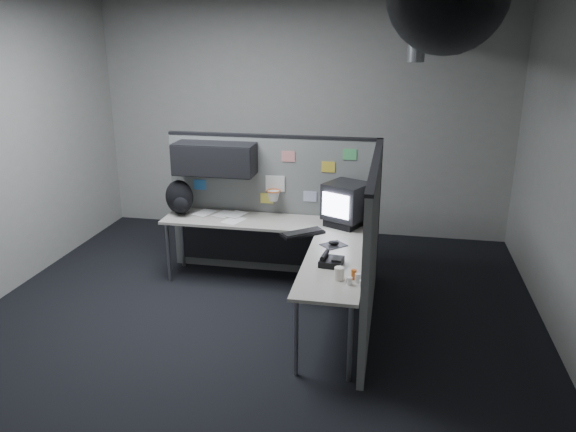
% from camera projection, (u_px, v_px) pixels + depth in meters
% --- Properties ---
extents(room, '(5.62, 5.62, 3.22)m').
position_uv_depth(room, '(313.00, 109.00, 4.75)').
color(room, black).
rests_on(room, ground).
extents(partition_back, '(2.44, 0.42, 1.63)m').
position_uv_depth(partition_back, '(257.00, 190.00, 6.39)').
color(partition_back, slate).
rests_on(partition_back, ground).
extents(partition_right, '(0.07, 2.23, 1.63)m').
position_uv_depth(partition_right, '(372.00, 245.00, 5.25)').
color(partition_right, slate).
rests_on(partition_right, ground).
extents(desk, '(2.31, 2.11, 0.73)m').
position_uv_depth(desk, '(282.00, 241.00, 5.94)').
color(desk, '#A5A195').
rests_on(desk, ground).
extents(monitor, '(0.54, 0.54, 0.46)m').
position_uv_depth(monitor, '(346.00, 204.00, 6.00)').
color(monitor, black).
rests_on(monitor, desk).
extents(keyboard, '(0.46, 0.41, 0.04)m').
position_uv_depth(keyboard, '(303.00, 233.00, 5.77)').
color(keyboard, black).
rests_on(keyboard, desk).
extents(mouse, '(0.29, 0.29, 0.05)m').
position_uv_depth(mouse, '(334.00, 244.00, 5.49)').
color(mouse, black).
rests_on(mouse, desk).
extents(phone, '(0.22, 0.24, 0.10)m').
position_uv_depth(phone, '(331.00, 261.00, 5.03)').
color(phone, black).
rests_on(phone, desk).
extents(bottles, '(0.15, 0.17, 0.09)m').
position_uv_depth(bottles, '(355.00, 278.00, 4.67)').
color(bottles, silver).
rests_on(bottles, desk).
extents(cup, '(0.09, 0.09, 0.11)m').
position_uv_depth(cup, '(339.00, 274.00, 4.72)').
color(cup, silver).
rests_on(cup, desk).
extents(papers, '(0.66, 0.50, 0.01)m').
position_uv_depth(papers, '(224.00, 215.00, 6.37)').
color(papers, white).
rests_on(papers, desk).
extents(backpack, '(0.35, 0.32, 0.40)m').
position_uv_depth(backpack, '(180.00, 198.00, 6.37)').
color(backpack, black).
rests_on(backpack, desk).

